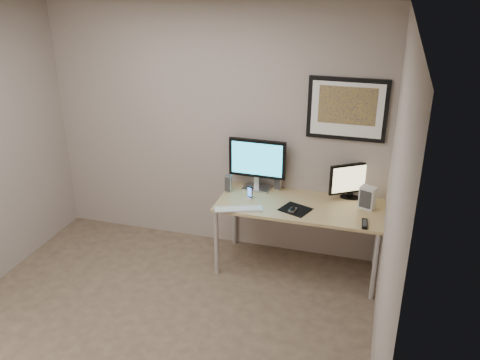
{
  "coord_description": "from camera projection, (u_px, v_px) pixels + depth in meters",
  "views": [
    {
      "loc": [
        1.68,
        -3.07,
        2.91
      ],
      "look_at": [
        0.47,
        1.1,
        1.03
      ],
      "focal_mm": 38.0,
      "sensor_mm": 36.0,
      "label": 1
    }
  ],
  "objects": [
    {
      "name": "keyboard",
      "position": [
        238.0,
        209.0,
        4.82
      ],
      "size": [
        0.48,
        0.28,
        0.02
      ],
      "primitive_type": "cube",
      "rotation": [
        0.0,
        0.0,
        0.36
      ],
      "color": "silver",
      "rests_on": "desk"
    },
    {
      "name": "monitor_tv",
      "position": [
        351.0,
        180.0,
        4.99
      ],
      "size": [
        0.41,
        0.28,
        0.37
      ],
      "rotation": [
        0.0,
        0.0,
        0.58
      ],
      "color": "black",
      "rests_on": "desk"
    },
    {
      "name": "mousepad",
      "position": [
        295.0,
        209.0,
        4.83
      ],
      "size": [
        0.34,
        0.32,
        0.0
      ],
      "primitive_type": "cube",
      "rotation": [
        0.0,
        0.0,
        -0.37
      ],
      "color": "black",
      "rests_on": "desk"
    },
    {
      "name": "speaker_left",
      "position": [
        229.0,
        183.0,
        5.18
      ],
      "size": [
        0.08,
        0.08,
        0.18
      ],
      "primitive_type": "cylinder",
      "rotation": [
        0.0,
        0.0,
        -0.1
      ],
      "color": "#ADAEB2",
      "rests_on": "desk"
    },
    {
      "name": "floor",
      "position": [
        151.0,
        335.0,
        4.29
      ],
      "size": [
        3.6,
        3.6,
        0.0
      ],
      "primitive_type": "plane",
      "color": "#4F3E31",
      "rests_on": "ground"
    },
    {
      "name": "phone_dock",
      "position": [
        250.0,
        193.0,
        5.03
      ],
      "size": [
        0.08,
        0.08,
        0.13
      ],
      "primitive_type": "cube",
      "rotation": [
        0.0,
        0.0,
        -0.41
      ],
      "color": "black",
      "rests_on": "desk"
    },
    {
      "name": "framed_art",
      "position": [
        347.0,
        109.0,
        4.78
      ],
      "size": [
        0.75,
        0.04,
        0.6
      ],
      "color": "black",
      "rests_on": "room"
    },
    {
      "name": "room",
      "position": [
        161.0,
        134.0,
        4.03
      ],
      "size": [
        3.6,
        3.6,
        3.6
      ],
      "color": "white",
      "rests_on": "ground"
    },
    {
      "name": "fan_unit",
      "position": [
        368.0,
        198.0,
        4.82
      ],
      "size": [
        0.17,
        0.15,
        0.22
      ],
      "primitive_type": "cube",
      "rotation": [
        0.0,
        0.0,
        -0.36
      ],
      "color": "silver",
      "rests_on": "desk"
    },
    {
      "name": "monitor_large",
      "position": [
        257.0,
        162.0,
        5.15
      ],
      "size": [
        0.59,
        0.19,
        0.54
      ],
      "rotation": [
        0.0,
        0.0,
        -0.02
      ],
      "color": "#ADAEB2",
      "rests_on": "desk"
    },
    {
      "name": "mouse",
      "position": [
        293.0,
        209.0,
        4.79
      ],
      "size": [
        0.07,
        0.1,
        0.03
      ],
      "primitive_type": "ellipsoid",
      "rotation": [
        0.0,
        0.0,
        -0.18
      ],
      "color": "black",
      "rests_on": "mousepad"
    },
    {
      "name": "speaker_right",
      "position": [
        278.0,
        181.0,
        5.22
      ],
      "size": [
        0.08,
        0.08,
        0.19
      ],
      "primitive_type": "cylinder",
      "rotation": [
        0.0,
        0.0,
        0.0
      ],
      "color": "#ADAEB2",
      "rests_on": "desk"
    },
    {
      "name": "desk",
      "position": [
        300.0,
        210.0,
        4.96
      ],
      "size": [
        1.6,
        0.7,
        0.73
      ],
      "color": "tan",
      "rests_on": "floor"
    },
    {
      "name": "remote",
      "position": [
        365.0,
        224.0,
        4.55
      ],
      "size": [
        0.06,
        0.19,
        0.02
      ],
      "primitive_type": "cube",
      "rotation": [
        0.0,
        0.0,
        0.05
      ],
      "color": "black",
      "rests_on": "desk"
    }
  ]
}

